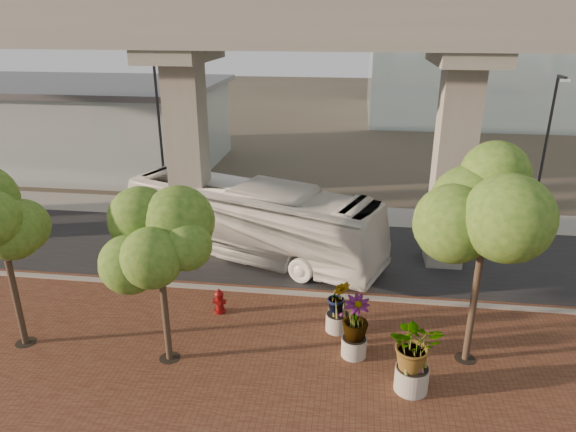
# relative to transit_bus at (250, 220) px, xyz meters

# --- Properties ---
(ground) EXTENTS (160.00, 160.00, 0.00)m
(ground) POSITION_rel_transit_bus_xyz_m (3.05, -1.63, -1.81)
(ground) COLOR #3E392D
(ground) RESTS_ON ground
(brick_plaza) EXTENTS (70.00, 13.00, 0.06)m
(brick_plaza) POSITION_rel_transit_bus_xyz_m (3.05, -9.63, -1.78)
(brick_plaza) COLOR brown
(brick_plaza) RESTS_ON ground
(asphalt_road) EXTENTS (90.00, 8.00, 0.04)m
(asphalt_road) POSITION_rel_transit_bus_xyz_m (3.05, 0.37, -1.79)
(asphalt_road) COLOR black
(asphalt_road) RESTS_ON ground
(curb_strip) EXTENTS (70.00, 0.25, 0.16)m
(curb_strip) POSITION_rel_transit_bus_xyz_m (3.05, -3.63, -1.73)
(curb_strip) COLOR gray
(curb_strip) RESTS_ON ground
(far_sidewalk) EXTENTS (90.00, 3.00, 0.06)m
(far_sidewalk) POSITION_rel_transit_bus_xyz_m (3.05, 5.87, -1.78)
(far_sidewalk) COLOR gray
(far_sidewalk) RESTS_ON ground
(transit_viaduct) EXTENTS (72.00, 5.60, 12.40)m
(transit_viaduct) POSITION_rel_transit_bus_xyz_m (3.05, 0.37, 5.48)
(transit_viaduct) COLOR gray
(transit_viaduct) RESTS_ON ground
(station_pavilion) EXTENTS (23.00, 13.00, 6.30)m
(station_pavilion) POSITION_rel_transit_bus_xyz_m (-16.95, 14.37, 1.41)
(station_pavilion) COLOR #ABBDC3
(station_pavilion) RESTS_ON ground
(transit_bus) EXTENTS (13.18, 7.57, 3.61)m
(transit_bus) POSITION_rel_transit_bus_xyz_m (0.00, 0.00, 0.00)
(transit_bus) COLOR silver
(transit_bus) RESTS_ON ground
(fire_hydrant) EXTENTS (0.50, 0.45, 0.99)m
(fire_hydrant) POSITION_rel_transit_bus_xyz_m (-0.16, -5.38, -1.27)
(fire_hydrant) COLOR maroon
(fire_hydrant) RESTS_ON ground
(planter_front) EXTENTS (2.29, 2.29, 2.52)m
(planter_front) POSITION_rel_transit_bus_xyz_m (6.81, -8.93, -0.22)
(planter_front) COLOR gray
(planter_front) RESTS_ON ground
(planter_right) EXTENTS (2.09, 2.09, 2.24)m
(planter_right) POSITION_rel_transit_bus_xyz_m (5.04, -7.43, -0.39)
(planter_right) COLOR gray
(planter_right) RESTS_ON ground
(planter_left) EXTENTS (1.90, 1.90, 2.10)m
(planter_left) POSITION_rel_transit_bus_xyz_m (4.43, -6.00, -0.48)
(planter_left) COLOR #A7A597
(planter_left) RESTS_ON ground
(street_tree_far_west) EXTENTS (4.12, 4.12, 6.34)m
(street_tree_far_west) POSITION_rel_transit_bus_xyz_m (-6.45, -8.27, 2.70)
(street_tree_far_west) COLOR #453327
(street_tree_far_west) RESTS_ON ground
(street_tree_near_west) EXTENTS (3.74, 3.74, 6.01)m
(street_tree_near_west) POSITION_rel_transit_bus_xyz_m (-1.10, -8.43, 2.53)
(street_tree_near_west) COLOR #453327
(street_tree_near_west) RESTS_ON ground
(street_tree_near_east) EXTENTS (4.11, 4.11, 7.14)m
(street_tree_near_east) POSITION_rel_transit_bus_xyz_m (8.78, -7.15, 3.50)
(street_tree_near_east) COLOR #453327
(street_tree_near_east) RESTS_ON ground
(streetlamp_west) EXTENTS (0.44, 1.30, 8.96)m
(streetlamp_west) POSITION_rel_transit_bus_xyz_m (-6.38, 5.63, 3.42)
(streetlamp_west) COLOR #29292E
(streetlamp_west) RESTS_ON ground
(streetlamp_east) EXTENTS (0.40, 1.17, 8.10)m
(streetlamp_east) POSITION_rel_transit_bus_xyz_m (14.54, 5.35, 2.93)
(streetlamp_east) COLOR #2D2D32
(streetlamp_east) RESTS_ON ground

